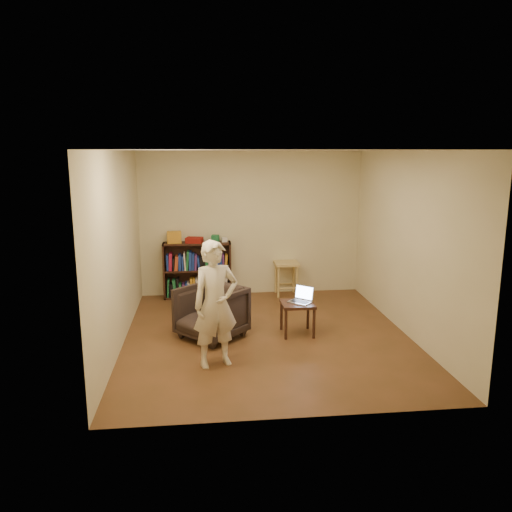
{
  "coord_description": "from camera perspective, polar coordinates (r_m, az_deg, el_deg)",
  "views": [
    {
      "loc": [
        -0.89,
        -6.67,
        2.58
      ],
      "look_at": [
        -0.12,
        0.35,
        1.1
      ],
      "focal_mm": 35.0,
      "sensor_mm": 36.0,
      "label": 1
    }
  ],
  "objects": [
    {
      "name": "box_yellow",
      "position": [
        8.9,
        -9.34,
        2.12
      ],
      "size": [
        0.26,
        0.2,
        0.2
      ],
      "primitive_type": "cube",
      "rotation": [
        0.0,
        0.0,
        0.09
      ],
      "color": "orange",
      "rests_on": "bookshelf"
    },
    {
      "name": "floor",
      "position": [
        7.21,
        1.27,
        -9.12
      ],
      "size": [
        4.5,
        4.5,
        0.0
      ],
      "primitive_type": "plane",
      "color": "#4E3419",
      "rests_on": "ground"
    },
    {
      "name": "box_green",
      "position": [
        8.89,
        -4.67,
        2.0
      ],
      "size": [
        0.15,
        0.15,
        0.13
      ],
      "primitive_type": "cube",
      "rotation": [
        0.0,
        0.0,
        -0.2
      ],
      "color": "#1B6738",
      "rests_on": "bookshelf"
    },
    {
      "name": "bookshelf",
      "position": [
        9.03,
        -6.71,
        -1.95
      ],
      "size": [
        1.2,
        0.3,
        1.0
      ],
      "color": "black",
      "rests_on": "floor"
    },
    {
      "name": "wall_left",
      "position": [
        6.89,
        -15.42,
        0.7
      ],
      "size": [
        0.0,
        4.5,
        4.5
      ],
      "primitive_type": "plane",
      "rotation": [
        1.57,
        0.0,
        1.57
      ],
      "color": "beige",
      "rests_on": "floor"
    },
    {
      "name": "wall_right",
      "position": [
        7.39,
        16.89,
        1.35
      ],
      "size": [
        0.0,
        4.5,
        4.5
      ],
      "primitive_type": "plane",
      "rotation": [
        1.57,
        0.0,
        -1.57
      ],
      "color": "beige",
      "rests_on": "floor"
    },
    {
      "name": "laptop",
      "position": [
        7.19,
        5.24,
        -4.8
      ],
      "size": [
        0.4,
        0.39,
        0.23
      ],
      "rotation": [
        0.0,
        0.0,
        -0.73
      ],
      "color": "#A7A7AB",
      "rests_on": "side_table"
    },
    {
      "name": "person",
      "position": [
        6.06,
        -4.64,
        -5.51
      ],
      "size": [
        0.66,
        0.53,
        1.56
      ],
      "primitive_type": "imported",
      "rotation": [
        0.0,
        0.0,
        0.32
      ],
      "color": "beige",
      "rests_on": "floor"
    },
    {
      "name": "side_table",
      "position": [
        7.19,
        4.76,
        -5.93
      ],
      "size": [
        0.46,
        0.46,
        0.47
      ],
      "color": "black",
      "rests_on": "floor"
    },
    {
      "name": "wall_back",
      "position": [
        9.06,
        -0.56,
        3.73
      ],
      "size": [
        4.0,
        0.0,
        4.0
      ],
      "primitive_type": "plane",
      "rotation": [
        1.57,
        0.0,
        0.0
      ],
      "color": "beige",
      "rests_on": "floor"
    },
    {
      "name": "armchair",
      "position": [
        7.07,
        -5.14,
        -6.43
      ],
      "size": [
        1.13,
        1.13,
        0.74
      ],
      "primitive_type": "imported",
      "rotation": [
        0.0,
        0.0,
        -0.8
      ],
      "color": "black",
      "rests_on": "floor"
    },
    {
      "name": "box_white",
      "position": [
        8.92,
        -3.63,
        1.88
      ],
      "size": [
        0.11,
        0.11,
        0.08
      ],
      "primitive_type": "cube",
      "rotation": [
        0.0,
        0.0,
        0.1
      ],
      "color": "beige",
      "rests_on": "bookshelf"
    },
    {
      "name": "stool",
      "position": [
        9.08,
        3.48,
        -1.44
      ],
      "size": [
        0.43,
        0.43,
        0.62
      ],
      "color": "tan",
      "rests_on": "floor"
    },
    {
      "name": "red_cloth",
      "position": [
        8.88,
        -7.06,
        1.82
      ],
      "size": [
        0.32,
        0.27,
        0.09
      ],
      "primitive_type": "cube",
      "rotation": [
        0.0,
        0.0,
        -0.25
      ],
      "color": "maroon",
      "rests_on": "bookshelf"
    },
    {
      "name": "ceiling",
      "position": [
        6.73,
        1.37,
        12.01
      ],
      "size": [
        4.5,
        4.5,
        0.0
      ],
      "primitive_type": "plane",
      "color": "silver",
      "rests_on": "wall_back"
    }
  ]
}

